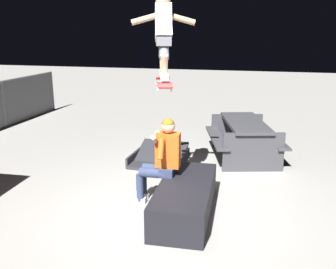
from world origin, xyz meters
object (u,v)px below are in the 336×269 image
Objects in this scene: person_sitting_on_ledge at (161,157)px; skateboard at (164,83)px; ledge_box_main at (185,199)px; skater_airborne at (163,32)px; kicker_ramp at (159,159)px; picnic_table_back at (244,134)px.

skateboard reaches higher than person_sitting_on_ledge.
ledge_box_main is 0.69m from person_sitting_on_ledge.
skater_airborne is at bearing 42.51° from ledge_box_main.
person_sitting_on_ledge is at bearing -163.41° from kicker_ramp.
skater_airborne is (0.19, 0.01, 1.73)m from person_sitting_on_ledge.
ledge_box_main is at bearing 166.30° from picnic_table_back.
skateboard is at bearing 154.71° from picnic_table_back.
skater_airborne reaches higher than person_sitting_on_ledge.
kicker_ramp is at bearing 18.27° from skateboard.
person_sitting_on_ledge reaches higher than kicker_ramp.
picnic_table_back is (0.69, -1.56, 0.43)m from kicker_ramp.
skateboard is 0.92× the size of kicker_ramp.
picnic_table_back is (2.37, -1.06, -0.20)m from person_sitting_on_ledge.
kicker_ramp is at bearing 25.20° from ledge_box_main.
skater_airborne is 3.11m from picnic_table_back.
picnic_table_back is at bearing -66.11° from kicker_ramp.
picnic_table_back is at bearing -25.29° from skateboard.
picnic_table_back is at bearing -24.16° from person_sitting_on_ledge.
ledge_box_main is 1.57× the size of skater_airborne.
person_sitting_on_ledge is 1.24× the size of skateboard.
skateboard is at bearing -3.59° from person_sitting_on_ledge.
ledge_box_main is 2.74m from picnic_table_back.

